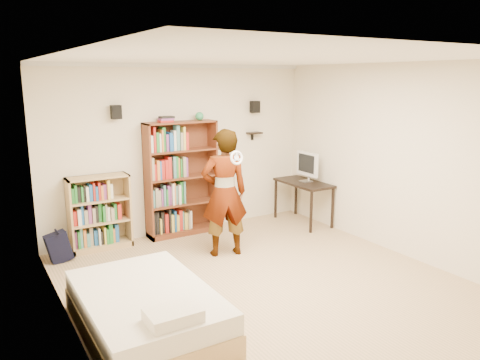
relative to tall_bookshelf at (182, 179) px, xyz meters
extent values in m
cube|color=tan|center=(0.08, -2.33, -0.91)|extent=(4.50, 5.00, 0.01)
cube|color=beige|center=(0.08, 0.17, 0.44)|extent=(4.50, 0.02, 2.70)
cube|color=beige|center=(0.08, -4.83, 0.44)|extent=(4.50, 0.02, 2.70)
cube|color=beige|center=(-2.17, -2.33, 0.44)|extent=(0.02, 5.00, 2.70)
cube|color=beige|center=(2.33, -2.33, 0.44)|extent=(0.02, 5.00, 2.70)
cube|color=white|center=(0.08, -2.33, 1.79)|extent=(4.50, 5.00, 0.02)
cube|color=silver|center=(0.08, 0.14, 1.76)|extent=(4.50, 0.06, 0.06)
cube|color=silver|center=(-2.14, -2.33, 1.76)|extent=(0.06, 5.00, 0.06)
cube|color=silver|center=(2.30, -2.33, 1.76)|extent=(0.06, 5.00, 0.06)
cube|color=black|center=(-0.97, 0.07, 1.09)|extent=(0.14, 0.12, 0.20)
cube|color=black|center=(1.43, 0.07, 1.09)|extent=(0.14, 0.12, 0.20)
cube|color=black|center=(1.43, 0.08, 0.64)|extent=(0.25, 0.16, 0.02)
imported|color=black|center=(0.14, -1.15, -0.01)|extent=(0.75, 0.58, 1.81)
torus|color=silver|center=(0.14, -1.49, 0.54)|extent=(0.19, 0.07, 0.20)
camera|label=1|loc=(-2.95, -6.72, 1.58)|focal=35.00mm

